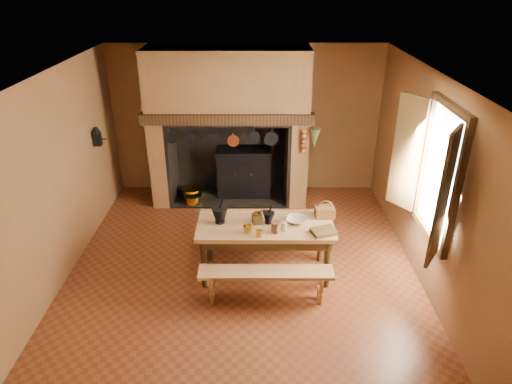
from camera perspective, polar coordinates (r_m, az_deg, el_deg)
floor at (r=6.81m, az=-1.64°, el=-9.43°), size 5.50×5.50×0.00m
ceiling at (r=5.66m, az=-2.00°, el=14.28°), size 5.50×5.50×0.00m
back_wall at (r=8.68m, az=-1.23°, el=8.96°), size 5.00×0.02×2.80m
wall_left at (r=6.68m, az=-23.78°, el=1.23°), size 0.02×5.50×2.80m
wall_right at (r=6.52m, az=20.74°, el=1.20°), size 0.02×5.50×2.80m
wall_front at (r=3.79m, az=-3.15°, el=-16.40°), size 5.00×0.02×2.80m
chimney_breast at (r=8.16m, az=-3.47°, el=10.80°), size 2.95×0.96×2.80m
iron_range at (r=8.72m, az=-1.49°, el=2.60°), size 1.12×0.55×1.60m
hearth_pans at (r=8.76m, az=-8.11°, el=-0.35°), size 0.51×0.62×0.20m
hanging_pans at (r=7.82m, az=-3.88°, el=6.63°), size 1.92×0.29×0.27m
onion_string at (r=7.83m, az=6.00°, el=6.34°), size 0.12×0.10×0.46m
herb_bunch at (r=7.83m, az=7.34°, el=6.66°), size 0.20×0.20×0.35m
window at (r=6.01m, az=21.04°, el=2.19°), size 0.39×1.75×1.76m
wall_coffee_mill at (r=7.95m, az=-19.28°, el=6.72°), size 0.23×0.16×0.31m
work_table at (r=6.34m, az=1.18°, el=-5.00°), size 1.87×0.83×0.81m
bench_front at (r=5.99m, az=1.25°, el=-10.77°), size 1.73×0.30×0.49m
bench_back at (r=7.09m, az=1.07°, el=-4.18°), size 1.81×0.32×0.51m
mortar_large at (r=6.26m, az=-4.54°, el=-2.79°), size 0.23×0.23×0.39m
mortar_small at (r=6.25m, az=1.59°, el=-3.16°), size 0.16×0.16×0.28m
coffee_grinder at (r=6.26m, az=0.15°, el=-3.28°), size 0.19×0.15×0.20m
brass_mug_a at (r=5.97m, az=0.41°, el=-5.21°), size 0.10×0.10×0.09m
brass_mug_b at (r=6.40m, az=0.11°, el=-2.93°), size 0.07×0.07×0.08m
mixing_bowl at (r=6.32m, az=5.07°, el=-3.53°), size 0.35×0.35×0.07m
stoneware_crock at (r=6.06m, az=2.48°, el=-4.40°), size 0.12×0.12×0.15m
glass_jar at (r=6.10m, az=3.54°, el=-4.32°), size 0.09×0.09×0.13m
wicker_basket at (r=6.49m, az=8.59°, el=-2.39°), size 0.28×0.21×0.26m
wooden_tray at (r=6.12m, az=8.47°, el=-4.89°), size 0.37×0.32×0.05m
brass_cup at (r=6.07m, az=-1.07°, el=-4.60°), size 0.15×0.15×0.10m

